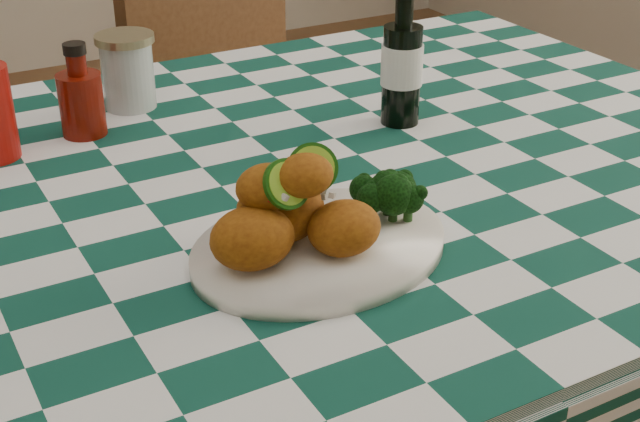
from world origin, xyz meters
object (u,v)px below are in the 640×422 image
beer_bottle (402,52)px  wooden_chair_right (270,124)px  fried_chicken_pile (300,201)px  mason_jar (128,71)px  plate (320,248)px  ketchup_bottle (80,90)px

beer_bottle → wooden_chair_right: wooden_chair_right is taller
fried_chicken_pile → mason_jar: size_ratio=1.47×
plate → ketchup_bottle: ketchup_bottle is taller
plate → ketchup_bottle: size_ratio=2.23×
plate → fried_chicken_pile: bearing=180.0°
fried_chicken_pile → beer_bottle: (0.32, 0.28, 0.04)m
plate → mason_jar: 0.55m
ketchup_bottle → beer_bottle: (0.43, -0.18, 0.04)m
beer_bottle → wooden_chair_right: bearing=80.4°
fried_chicken_pile → ketchup_bottle: 0.48m
wooden_chair_right → plate: bearing=-129.3°
fried_chicken_pile → mason_jar: (-0.01, 0.54, -0.01)m
wooden_chair_right → ketchup_bottle: bearing=-153.3°
plate → beer_bottle: (0.30, 0.28, 0.10)m
ketchup_bottle → beer_bottle: beer_bottle is taller
ketchup_bottle → beer_bottle: 0.47m
plate → wooden_chair_right: 1.10m
plate → wooden_chair_right: wooden_chair_right is taller
ketchup_bottle → plate: bearing=-74.5°
plate → ketchup_bottle: 0.49m
plate → beer_bottle: size_ratio=1.40×
beer_bottle → wooden_chair_right: (0.12, 0.69, -0.38)m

